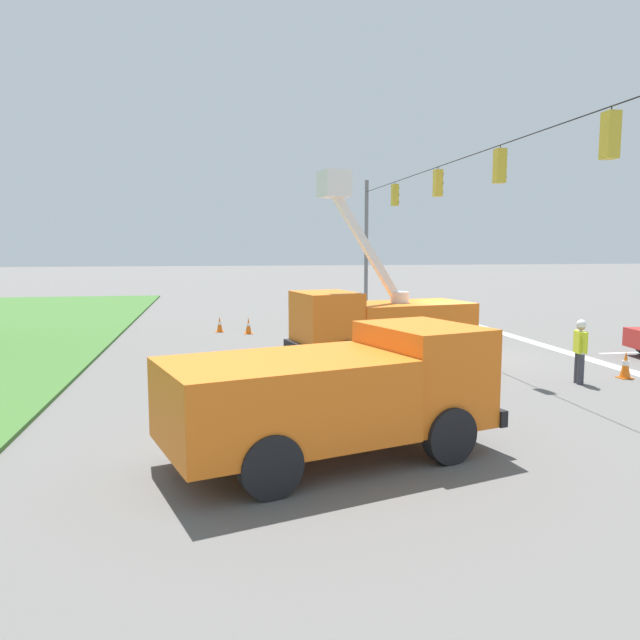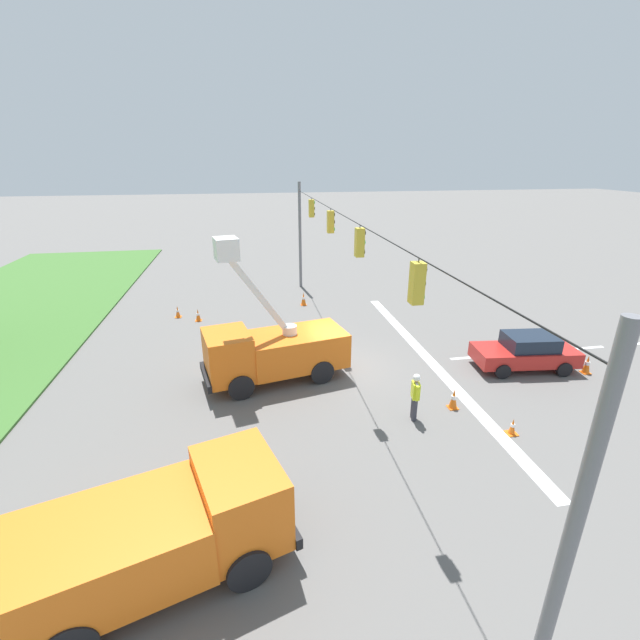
{
  "view_description": "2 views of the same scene",
  "coord_description": "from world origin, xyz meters",
  "px_view_note": "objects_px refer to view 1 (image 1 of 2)",
  "views": [
    {
      "loc": [
        -19.56,
        8.14,
        3.76
      ],
      "look_at": [
        2.0,
        4.41,
        1.15
      ],
      "focal_mm": 35.0,
      "sensor_mm": 36.0,
      "label": 1
    },
    {
      "loc": [
        -16.41,
        3.79,
        8.69
      ],
      "look_at": [
        0.21,
        0.85,
        2.25
      ],
      "focal_mm": 24.0,
      "sensor_mm": 36.0,
      "label": 2
    }
  ],
  "objects_px": {
    "traffic_cone_foreground_right": "(248,326)",
    "traffic_cone_mid_right": "(626,365)",
    "utility_truck_bucket_lift": "(378,321)",
    "road_worker": "(580,348)",
    "utility_truck_support_near": "(337,391)",
    "traffic_cone_mid_left": "(379,317)",
    "traffic_cone_near_bucket": "(220,324)"
  },
  "relations": [
    {
      "from": "traffic_cone_mid_right",
      "to": "utility_truck_bucket_lift",
      "type": "bearing_deg",
      "value": 62.27
    },
    {
      "from": "road_worker",
      "to": "traffic_cone_near_bucket",
      "type": "relative_size",
      "value": 2.59
    },
    {
      "from": "traffic_cone_foreground_right",
      "to": "traffic_cone_mid_right",
      "type": "distance_m",
      "value": 14.88
    },
    {
      "from": "utility_truck_bucket_lift",
      "to": "traffic_cone_mid_right",
      "type": "xyz_separation_m",
      "value": [
        -3.36,
        -6.39,
        -1.0
      ]
    },
    {
      "from": "utility_truck_support_near",
      "to": "road_worker",
      "type": "height_order",
      "value": "utility_truck_support_near"
    },
    {
      "from": "traffic_cone_foreground_right",
      "to": "traffic_cone_near_bucket",
      "type": "distance_m",
      "value": 1.45
    },
    {
      "from": "road_worker",
      "to": "traffic_cone_foreground_right",
      "type": "relative_size",
      "value": 2.53
    },
    {
      "from": "utility_truck_support_near",
      "to": "traffic_cone_near_bucket",
      "type": "xyz_separation_m",
      "value": [
        16.93,
        1.85,
        -0.89
      ]
    },
    {
      "from": "utility_truck_bucket_lift",
      "to": "traffic_cone_foreground_right",
      "type": "height_order",
      "value": "utility_truck_bucket_lift"
    },
    {
      "from": "road_worker",
      "to": "traffic_cone_near_bucket",
      "type": "bearing_deg",
      "value": 38.26
    },
    {
      "from": "road_worker",
      "to": "traffic_cone_foreground_right",
      "type": "xyz_separation_m",
      "value": [
        11.36,
        8.37,
        -0.66
      ]
    },
    {
      "from": "traffic_cone_mid_right",
      "to": "traffic_cone_near_bucket",
      "type": "relative_size",
      "value": 1.15
    },
    {
      "from": "utility_truck_support_near",
      "to": "traffic_cone_mid_right",
      "type": "distance_m",
      "value": 10.79
    },
    {
      "from": "road_worker",
      "to": "traffic_cone_foreground_right",
      "type": "height_order",
      "value": "road_worker"
    },
    {
      "from": "utility_truck_bucket_lift",
      "to": "traffic_cone_foreground_right",
      "type": "relative_size",
      "value": 8.83
    },
    {
      "from": "utility_truck_support_near",
      "to": "traffic_cone_foreground_right",
      "type": "bearing_deg",
      "value": 2.27
    },
    {
      "from": "traffic_cone_mid_left",
      "to": "traffic_cone_mid_right",
      "type": "height_order",
      "value": "traffic_cone_mid_left"
    },
    {
      "from": "road_worker",
      "to": "traffic_cone_mid_right",
      "type": "xyz_separation_m",
      "value": [
        0.4,
        -1.7,
        -0.61
      ]
    },
    {
      "from": "traffic_cone_foreground_right",
      "to": "traffic_cone_mid_right",
      "type": "relative_size",
      "value": 0.89
    },
    {
      "from": "traffic_cone_near_bucket",
      "to": "traffic_cone_foreground_right",
      "type": "bearing_deg",
      "value": -123.09
    },
    {
      "from": "road_worker",
      "to": "traffic_cone_mid_right",
      "type": "bearing_deg",
      "value": -76.66
    },
    {
      "from": "utility_truck_support_near",
      "to": "utility_truck_bucket_lift",
      "type": "bearing_deg",
      "value": -19.61
    },
    {
      "from": "traffic_cone_mid_right",
      "to": "utility_truck_support_near",
      "type": "bearing_deg",
      "value": 118.8
    },
    {
      "from": "utility_truck_support_near",
      "to": "traffic_cone_foreground_right",
      "type": "relative_size",
      "value": 9.06
    },
    {
      "from": "traffic_cone_foreground_right",
      "to": "traffic_cone_mid_left",
      "type": "relative_size",
      "value": 0.87
    },
    {
      "from": "traffic_cone_foreground_right",
      "to": "road_worker",
      "type": "bearing_deg",
      "value": -143.61
    },
    {
      "from": "utility_truck_support_near",
      "to": "traffic_cone_mid_right",
      "type": "height_order",
      "value": "utility_truck_support_near"
    },
    {
      "from": "traffic_cone_foreground_right",
      "to": "traffic_cone_mid_right",
      "type": "xyz_separation_m",
      "value": [
        -10.96,
        -10.07,
        0.05
      ]
    },
    {
      "from": "traffic_cone_foreground_right",
      "to": "traffic_cone_mid_right",
      "type": "height_order",
      "value": "traffic_cone_mid_right"
    },
    {
      "from": "utility_truck_support_near",
      "to": "road_worker",
      "type": "bearing_deg",
      "value": -58.26
    },
    {
      "from": "utility_truck_bucket_lift",
      "to": "traffic_cone_mid_right",
      "type": "distance_m",
      "value": 7.29
    },
    {
      "from": "utility_truck_bucket_lift",
      "to": "road_worker",
      "type": "distance_m",
      "value": 6.02
    }
  ]
}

